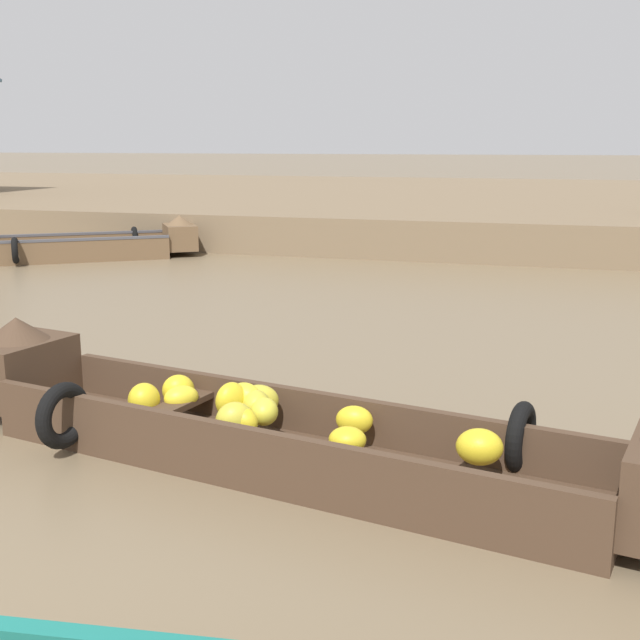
# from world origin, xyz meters

# --- Properties ---
(ground_plane) EXTENTS (300.00, 300.00, 0.00)m
(ground_plane) POSITION_xyz_m (0.00, 10.00, 0.00)
(ground_plane) COLOR #726047
(riverbank_strip) EXTENTS (160.00, 20.00, 0.83)m
(riverbank_strip) POSITION_xyz_m (0.00, 25.13, 0.41)
(riverbank_strip) COLOR #756047
(riverbank_strip) RESTS_ON ground
(banana_boat) EXTENTS (6.11, 2.02, 0.87)m
(banana_boat) POSITION_xyz_m (1.28, 4.45, 0.30)
(banana_boat) COLOR #473323
(banana_boat) RESTS_ON ground
(cargo_boat_upstream) EXTENTS (4.51, 3.55, 0.85)m
(cargo_boat_upstream) POSITION_xyz_m (-6.34, 13.54, 0.30)
(cargo_boat_upstream) COLOR brown
(cargo_boat_upstream) RESTS_ON ground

